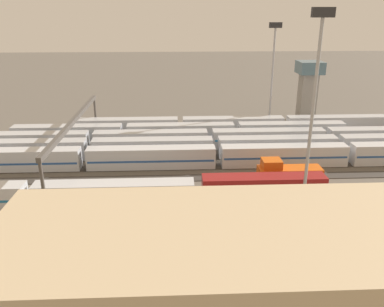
{
  "coord_description": "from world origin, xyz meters",
  "views": [
    {
      "loc": [
        10.0,
        69.83,
        27.44
      ],
      "look_at": [
        6.9,
        2.09,
        2.5
      ],
      "focal_mm": 37.2,
      "sensor_mm": 36.0,
      "label": 1
    }
  ],
  "objects_px": {
    "light_mast_0": "(273,62)",
    "train_on_track_2": "(199,139)",
    "train_on_track_0": "(285,125)",
    "train_on_track_7": "(99,194)",
    "maintenance_shed": "(254,298)",
    "train_on_track_1": "(181,133)",
    "control_tower": "(308,87)",
    "train_on_track_3": "(208,147)",
    "light_mast_1": "(315,90)",
    "train_on_track_4": "(206,156)",
    "signal_gantry": "(74,124)",
    "train_on_track_6": "(287,177)"
  },
  "relations": [
    {
      "from": "train_on_track_6",
      "to": "light_mast_1",
      "type": "distance_m",
      "value": 17.02
    },
    {
      "from": "train_on_track_4",
      "to": "signal_gantry",
      "type": "bearing_deg",
      "value": -6.0
    },
    {
      "from": "maintenance_shed",
      "to": "train_on_track_4",
      "type": "bearing_deg",
      "value": -89.73
    },
    {
      "from": "train_on_track_3",
      "to": "train_on_track_6",
      "type": "height_order",
      "value": "train_on_track_6"
    },
    {
      "from": "signal_gantry",
      "to": "train_on_track_2",
      "type": "bearing_deg",
      "value": -162.05
    },
    {
      "from": "control_tower",
      "to": "train_on_track_1",
      "type": "bearing_deg",
      "value": 26.51
    },
    {
      "from": "train_on_track_4",
      "to": "maintenance_shed",
      "type": "bearing_deg",
      "value": 90.27
    },
    {
      "from": "train_on_track_1",
      "to": "signal_gantry",
      "type": "xyz_separation_m",
      "value": [
        19.39,
        12.5,
        5.71
      ]
    },
    {
      "from": "train_on_track_1",
      "to": "light_mast_0",
      "type": "distance_m",
      "value": 26.68
    },
    {
      "from": "train_on_track_0",
      "to": "train_on_track_1",
      "type": "relative_size",
      "value": 1.34
    },
    {
      "from": "light_mast_1",
      "to": "control_tower",
      "type": "distance_m",
      "value": 51.86
    },
    {
      "from": "train_on_track_7",
      "to": "light_mast_1",
      "type": "relative_size",
      "value": 2.41
    },
    {
      "from": "train_on_track_2",
      "to": "light_mast_1",
      "type": "height_order",
      "value": "light_mast_1"
    },
    {
      "from": "signal_gantry",
      "to": "train_on_track_1",
      "type": "bearing_deg",
      "value": -147.2
    },
    {
      "from": "train_on_track_0",
      "to": "light_mast_1",
      "type": "distance_m",
      "value": 41.1
    },
    {
      "from": "light_mast_1",
      "to": "signal_gantry",
      "type": "bearing_deg",
      "value": -28.73
    },
    {
      "from": "train_on_track_0",
      "to": "control_tower",
      "type": "distance_m",
      "value": 15.54
    },
    {
      "from": "light_mast_0",
      "to": "train_on_track_3",
      "type": "bearing_deg",
      "value": 48.85
    },
    {
      "from": "train_on_track_4",
      "to": "train_on_track_7",
      "type": "bearing_deg",
      "value": 41.89
    },
    {
      "from": "train_on_track_3",
      "to": "signal_gantry",
      "type": "height_order",
      "value": "signal_gantry"
    },
    {
      "from": "train_on_track_1",
      "to": "light_mast_0",
      "type": "relative_size",
      "value": 2.92
    },
    {
      "from": "train_on_track_7",
      "to": "control_tower",
      "type": "xyz_separation_m",
      "value": [
        -44.93,
        -46.26,
        6.59
      ]
    },
    {
      "from": "train_on_track_3",
      "to": "train_on_track_2",
      "type": "distance_m",
      "value": 5.2
    },
    {
      "from": "light_mast_0",
      "to": "light_mast_1",
      "type": "height_order",
      "value": "light_mast_1"
    },
    {
      "from": "train_on_track_4",
      "to": "light_mast_1",
      "type": "bearing_deg",
      "value": 125.62
    },
    {
      "from": "train_on_track_7",
      "to": "light_mast_0",
      "type": "xyz_separation_m",
      "value": [
        -33.59,
        -38.39,
        13.71
      ]
    },
    {
      "from": "train_on_track_0",
      "to": "light_mast_1",
      "type": "relative_size",
      "value": 3.47
    },
    {
      "from": "train_on_track_1",
      "to": "light_mast_0",
      "type": "bearing_deg",
      "value": -158.45
    },
    {
      "from": "train_on_track_4",
      "to": "light_mast_1",
      "type": "relative_size",
      "value": 5.05
    },
    {
      "from": "maintenance_shed",
      "to": "train_on_track_1",
      "type": "bearing_deg",
      "value": -85.45
    },
    {
      "from": "train_on_track_4",
      "to": "train_on_track_1",
      "type": "bearing_deg",
      "value": -73.71
    },
    {
      "from": "train_on_track_0",
      "to": "train_on_track_4",
      "type": "bearing_deg",
      "value": 45.26
    },
    {
      "from": "train_on_track_1",
      "to": "train_on_track_2",
      "type": "relative_size",
      "value": 0.51
    },
    {
      "from": "train_on_track_3",
      "to": "light_mast_1",
      "type": "xyz_separation_m",
      "value": [
        -11.64,
        22.35,
        15.44
      ]
    },
    {
      "from": "maintenance_shed",
      "to": "train_on_track_2",
      "type": "bearing_deg",
      "value": -89.1
    },
    {
      "from": "light_mast_0",
      "to": "train_on_track_2",
      "type": "bearing_deg",
      "value": 37.44
    },
    {
      "from": "train_on_track_1",
      "to": "control_tower",
      "type": "height_order",
      "value": "control_tower"
    },
    {
      "from": "control_tower",
      "to": "train_on_track_7",
      "type": "bearing_deg",
      "value": 45.84
    },
    {
      "from": "train_on_track_2",
      "to": "light_mast_0",
      "type": "relative_size",
      "value": 5.69
    },
    {
      "from": "train_on_track_1",
      "to": "train_on_track_0",
      "type": "bearing_deg",
      "value": -168.33
    },
    {
      "from": "train_on_track_2",
      "to": "train_on_track_1",
      "type": "bearing_deg",
      "value": -53.07
    },
    {
      "from": "light_mast_0",
      "to": "control_tower",
      "type": "relative_size",
      "value": 1.63
    },
    {
      "from": "train_on_track_3",
      "to": "light_mast_0",
      "type": "xyz_separation_m",
      "value": [
        -16.07,
        -18.39,
        13.74
      ]
    },
    {
      "from": "train_on_track_0",
      "to": "train_on_track_7",
      "type": "xyz_separation_m",
      "value": [
        36.54,
        35.0,
        0.07
      ]
    },
    {
      "from": "control_tower",
      "to": "train_on_track_2",
      "type": "bearing_deg",
      "value": 36.4
    },
    {
      "from": "control_tower",
      "to": "train_on_track_6",
      "type": "bearing_deg",
      "value": 68.74
    },
    {
      "from": "light_mast_0",
      "to": "light_mast_1",
      "type": "xyz_separation_m",
      "value": [
        4.44,
        40.74,
        1.7
      ]
    },
    {
      "from": "train_on_track_3",
      "to": "maintenance_shed",
      "type": "relative_size",
      "value": 3.57
    },
    {
      "from": "train_on_track_3",
      "to": "train_on_track_4",
      "type": "height_order",
      "value": "same"
    },
    {
      "from": "train_on_track_7",
      "to": "control_tower",
      "type": "distance_m",
      "value": 64.82
    }
  ]
}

